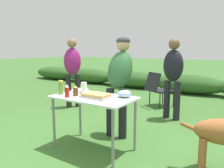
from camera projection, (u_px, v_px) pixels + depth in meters
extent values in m
plane|color=#3D6B2D|center=(94.00, 149.00, 3.03)|extent=(60.00, 60.00, 0.00)
ellipsoid|color=#2D5623|center=(56.00, 73.00, 10.18)|extent=(2.40, 0.90, 0.58)
ellipsoid|color=#2D5623|center=(89.00, 76.00, 9.09)|extent=(2.40, 0.90, 0.58)
ellipsoid|color=#2D5623|center=(132.00, 79.00, 8.00)|extent=(2.40, 0.90, 0.58)
ellipsoid|color=#2D5623|center=(187.00, 84.00, 6.90)|extent=(2.40, 0.90, 0.58)
cube|color=white|center=(93.00, 98.00, 2.92)|extent=(1.10, 0.64, 0.02)
cylinder|color=gray|center=(54.00, 123.00, 3.02)|extent=(0.04, 0.04, 0.71)
cylinder|color=gray|center=(113.00, 139.00, 2.48)|extent=(0.04, 0.04, 0.71)
cylinder|color=gray|center=(80.00, 114.00, 3.46)|extent=(0.04, 0.04, 0.71)
cylinder|color=gray|center=(135.00, 125.00, 2.93)|extent=(0.04, 0.04, 0.71)
cube|color=#9E9EA3|center=(96.00, 97.00, 2.86)|extent=(0.40, 0.25, 0.02)
cube|color=tan|center=(96.00, 95.00, 2.85)|extent=(0.35, 0.21, 0.04)
cylinder|color=white|center=(80.00, 90.00, 3.26)|extent=(0.25, 0.25, 0.03)
ellipsoid|color=#99B2CC|center=(124.00, 94.00, 2.87)|extent=(0.18, 0.18, 0.10)
cylinder|color=white|center=(84.00, 88.00, 3.11)|extent=(0.08, 0.08, 0.16)
cylinder|color=red|center=(67.00, 92.00, 2.87)|extent=(0.06, 0.06, 0.14)
cone|color=white|center=(67.00, 86.00, 2.85)|extent=(0.05, 0.05, 0.04)
cylinder|color=brown|center=(76.00, 92.00, 2.96)|extent=(0.07, 0.07, 0.11)
cone|color=gold|center=(75.00, 87.00, 2.95)|extent=(0.06, 0.06, 0.03)
cylinder|color=olive|center=(61.00, 88.00, 3.05)|extent=(0.07, 0.07, 0.17)
cylinder|color=#D1CC47|center=(61.00, 81.00, 3.03)|extent=(0.06, 0.06, 0.03)
cylinder|color=black|center=(110.00, 112.00, 3.45)|extent=(0.13, 0.13, 0.76)
cylinder|color=black|center=(123.00, 114.00, 3.35)|extent=(0.13, 0.13, 0.76)
ellipsoid|color=#28562D|center=(120.00, 70.00, 3.40)|extent=(0.43, 0.52, 0.68)
sphere|color=tan|center=(123.00, 45.00, 3.43)|extent=(0.21, 0.21, 0.21)
ellipsoid|color=#333338|center=(123.00, 41.00, 3.43)|extent=(0.22, 0.22, 0.13)
cylinder|color=black|center=(69.00, 91.00, 5.16)|extent=(0.13, 0.13, 0.78)
cylinder|color=black|center=(78.00, 91.00, 5.23)|extent=(0.13, 0.13, 0.78)
ellipsoid|color=#931E70|center=(72.00, 61.00, 5.08)|extent=(0.46, 0.49, 0.63)
sphere|color=#936B4C|center=(72.00, 43.00, 5.02)|extent=(0.21, 0.21, 0.21)
cylinder|color=black|center=(167.00, 99.00, 4.37)|extent=(0.13, 0.13, 0.75)
cylinder|color=black|center=(177.00, 101.00, 4.22)|extent=(0.13, 0.13, 0.75)
ellipsoid|color=black|center=(173.00, 66.00, 4.19)|extent=(0.44, 0.35, 0.61)
sphere|color=brown|center=(174.00, 44.00, 4.12)|extent=(0.21, 0.21, 0.21)
cylinder|color=#9E5B2D|center=(202.00, 149.00, 2.57)|extent=(0.08, 0.08, 0.40)
cylinder|color=#9E5B2D|center=(202.00, 156.00, 2.40)|extent=(0.08, 0.08, 0.40)
cylinder|color=#9E5B2D|center=(189.00, 127.00, 2.49)|extent=(0.21, 0.09, 0.11)
cube|color=#232328|center=(162.00, 91.00, 5.26)|extent=(0.63, 0.63, 0.03)
cube|color=#232328|center=(152.00, 82.00, 5.11)|extent=(0.48, 0.37, 0.44)
cylinder|color=black|center=(150.00, 98.00, 5.38)|extent=(0.02, 0.02, 0.38)
cylinder|color=black|center=(160.00, 101.00, 5.03)|extent=(0.02, 0.02, 0.38)
cylinder|color=black|center=(163.00, 96.00, 5.55)|extent=(0.02, 0.02, 0.38)
cylinder|color=black|center=(173.00, 99.00, 5.20)|extent=(0.02, 0.02, 0.38)
cylinder|color=black|center=(156.00, 82.00, 5.44)|extent=(0.23, 0.37, 0.02)
cylinder|color=black|center=(168.00, 85.00, 5.03)|extent=(0.23, 0.37, 0.02)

